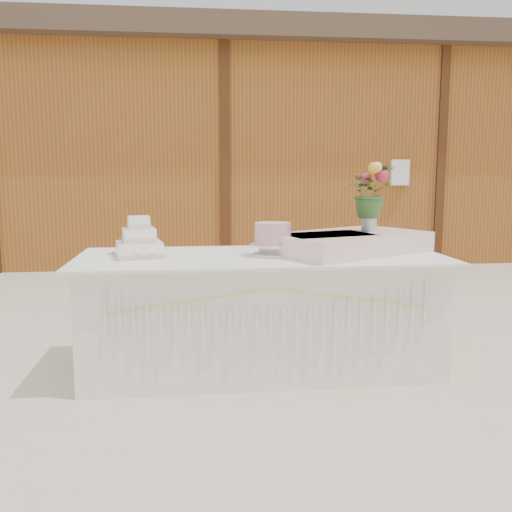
{
  "coord_description": "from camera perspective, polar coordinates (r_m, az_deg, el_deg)",
  "views": [
    {
      "loc": [
        -0.45,
        -3.68,
        1.32
      ],
      "look_at": [
        0.0,
        0.3,
        0.72
      ],
      "focal_mm": 40.0,
      "sensor_mm": 36.0,
      "label": 1
    }
  ],
  "objects": [
    {
      "name": "ground",
      "position": [
        3.94,
        0.5,
        -11.07
      ],
      "size": [
        80.0,
        80.0,
        0.0
      ],
      "primitive_type": "plane",
      "color": "beige",
      "rests_on": "ground"
    },
    {
      "name": "satin_runner",
      "position": [
        3.92,
        9.22,
        1.32
      ],
      "size": [
        1.23,
        1.07,
        0.13
      ],
      "primitive_type": "cube",
      "rotation": [
        0.0,
        0.0,
        0.54
      ],
      "color": "beige",
      "rests_on": "cake_table"
    },
    {
      "name": "loose_flowers",
      "position": [
        3.86,
        -13.72,
        0.22
      ],
      "size": [
        0.25,
        0.39,
        0.02
      ],
      "primitive_type": null,
      "rotation": [
        0.0,
        0.0,
        0.29
      ],
      "color": "pink",
      "rests_on": "cake_table"
    },
    {
      "name": "barn",
      "position": [
        9.69,
        -3.89,
        10.58
      ],
      "size": [
        12.6,
        4.6,
        3.3
      ],
      "color": "brown",
      "rests_on": "ground"
    },
    {
      "name": "pink_cake_stand",
      "position": [
        3.71,
        1.69,
        1.88
      ],
      "size": [
        0.3,
        0.3,
        0.22
      ],
      "color": "silver",
      "rests_on": "cake_table"
    },
    {
      "name": "wedding_cake",
      "position": [
        3.75,
        -11.59,
        1.28
      ],
      "size": [
        0.34,
        0.34,
        0.26
      ],
      "rotation": [
        0.0,
        0.0,
        0.18
      ],
      "color": "white",
      "rests_on": "cake_table"
    },
    {
      "name": "cake_table",
      "position": [
        3.82,
        0.51,
        -5.62
      ],
      "size": [
        2.4,
        1.0,
        0.77
      ],
      "color": "white",
      "rests_on": "ground"
    },
    {
      "name": "bouquet",
      "position": [
        3.99,
        11.35,
        7.01
      ],
      "size": [
        0.41,
        0.4,
        0.35
      ],
      "primitive_type": "imported",
      "rotation": [
        0.0,
        0.0,
        0.55
      ],
      "color": "#325E25",
      "rests_on": "flower_vase"
    },
    {
      "name": "flower_vase",
      "position": [
        4.0,
        11.24,
        3.44
      ],
      "size": [
        0.11,
        0.11,
        0.15
      ],
      "primitive_type": "cylinder",
      "color": "silver",
      "rests_on": "satin_runner"
    }
  ]
}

